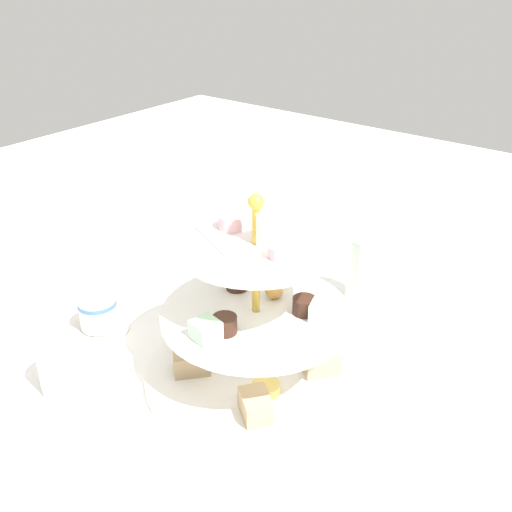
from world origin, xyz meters
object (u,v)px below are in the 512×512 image
Objects in this scene: water_glass_tall_right at (368,273)px; teacup_with_saucer at (99,316)px; tiered_serving_stand at (256,328)px; butter_knife_right at (202,273)px; water_glass_short_left at (64,366)px; butter_knife_left at (479,474)px.

water_glass_tall_right is 0.42m from teacup_with_saucer.
water_glass_tall_right is (0.03, 0.25, -0.02)m from tiered_serving_stand.
butter_knife_right is (0.01, 0.22, -0.02)m from teacup_with_saucer.
butter_knife_right is at bearing 101.21° from water_glass_short_left.
tiered_serving_stand is 1.76× the size of butter_knife_right.
tiered_serving_stand reaches higher than water_glass_short_left.
water_glass_short_left is 0.42× the size of butter_knife_left.
butter_knife_right is (-0.28, -0.08, -0.06)m from water_glass_tall_right.
water_glass_short_left is (-0.21, -0.42, -0.03)m from water_glass_tall_right.
water_glass_short_left reaches higher than teacup_with_saucer.
butter_knife_right is (-0.55, 0.15, 0.00)m from butter_knife_left.
tiered_serving_stand is 1.76× the size of butter_knife_left.
butter_knife_left is (0.27, -0.23, -0.06)m from water_glass_tall_right.
tiered_serving_stand reaches higher than teacup_with_saucer.
tiered_serving_stand is at bearing 83.37° from butter_knife_left.
teacup_with_saucer is (-0.29, -0.30, -0.04)m from water_glass_tall_right.
butter_knife_left is at bearing 21.17° from water_glass_short_left.
tiered_serving_stand is at bearing 12.10° from teacup_with_saucer.
tiered_serving_stand is 0.31m from butter_knife_left.
butter_knife_right is (-0.25, 0.17, -0.08)m from tiered_serving_stand.
water_glass_tall_right is 0.74× the size of butter_knife_right.
tiered_serving_stand is at bearing 82.64° from butter_knife_right.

